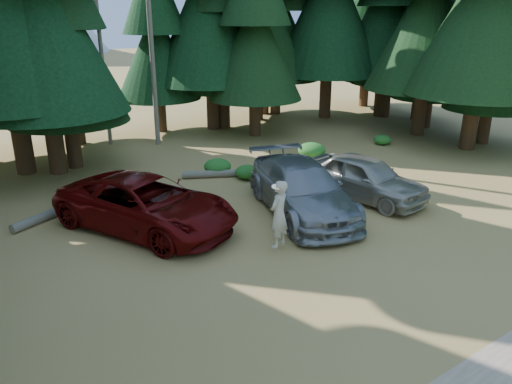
# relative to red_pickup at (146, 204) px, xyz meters

# --- Properties ---
(ground) EXTENTS (160.00, 160.00, 0.00)m
(ground) POSITION_rel_red_pickup_xyz_m (3.94, -4.90, -0.85)
(ground) COLOR #9D7F42
(ground) RESTS_ON ground
(forest_belt_north) EXTENTS (36.00, 7.00, 22.00)m
(forest_belt_north) POSITION_rel_red_pickup_xyz_m (3.94, 10.10, -0.85)
(forest_belt_north) COLOR black
(forest_belt_north) RESTS_ON ground
(forest_belt_east) EXTENTS (6.00, 22.00, 22.00)m
(forest_belt_east) POSITION_rel_red_pickup_xyz_m (19.44, -0.90, -0.85)
(forest_belt_east) COLOR black
(forest_belt_east) RESTS_ON ground
(snag_front) EXTENTS (0.24, 0.24, 12.00)m
(snag_front) POSITION_rel_red_pickup_xyz_m (4.74, 9.60, 5.15)
(snag_front) COLOR #72675B
(snag_front) RESTS_ON ground
(snag_back) EXTENTS (0.20, 0.20, 10.00)m
(snag_back) POSITION_rel_red_pickup_xyz_m (2.74, 11.10, 4.15)
(snag_back) COLOR #72675B
(snag_back) RESTS_ON ground
(red_pickup) EXTENTS (5.06, 6.71, 1.69)m
(red_pickup) POSITION_rel_red_pickup_xyz_m (0.00, 0.00, 0.00)
(red_pickup) COLOR #5E0808
(red_pickup) RESTS_ON ground
(silver_minivan_center) EXTENTS (4.18, 6.45, 1.74)m
(silver_minivan_center) POSITION_rel_red_pickup_xyz_m (4.90, -1.78, 0.02)
(silver_minivan_center) COLOR #929499
(silver_minivan_center) RESTS_ON ground
(silver_minivan_right) EXTENTS (2.57, 4.98, 1.62)m
(silver_minivan_right) POSITION_rel_red_pickup_xyz_m (7.71, -2.03, -0.04)
(silver_minivan_right) COLOR #AEA89B
(silver_minivan_right) RESTS_ON ground
(frisbee_player) EXTENTS (0.86, 0.73, 2.00)m
(frisbee_player) POSITION_rel_red_pickup_xyz_m (2.49, -3.63, 0.31)
(frisbee_player) COLOR beige
(frisbee_player) RESTS_ON ground
(log_left) EXTENTS (4.02, 2.13, 0.31)m
(log_left) POSITION_rel_red_pickup_xyz_m (-1.71, 2.98, -0.69)
(log_left) COLOR #72675B
(log_left) RESTS_ON ground
(log_mid) EXTENTS (3.45, 1.97, 0.31)m
(log_mid) POSITION_rel_red_pickup_xyz_m (4.87, 3.03, -0.69)
(log_mid) COLOR #72675B
(log_mid) RESTS_ON ground
(log_right) EXTENTS (5.00, 0.51, 0.32)m
(log_right) POSITION_rel_red_pickup_xyz_m (7.83, 2.21, -0.69)
(log_right) COLOR #72675B
(log_right) RESTS_ON ground
(shrub_far_left) EXTENTS (0.99, 0.99, 0.54)m
(shrub_far_left) POSITION_rel_red_pickup_xyz_m (-1.54, 3.28, -0.58)
(shrub_far_left) COLOR #246F21
(shrub_far_left) RESTS_ON ground
(shrub_left) EXTENTS (0.84, 0.84, 0.46)m
(shrub_left) POSITION_rel_red_pickup_xyz_m (-0.45, 2.20, -0.61)
(shrub_left) COLOR #246F21
(shrub_left) RESTS_ON ground
(shrub_center_left) EXTENTS (1.17, 1.17, 0.64)m
(shrub_center_left) POSITION_rel_red_pickup_xyz_m (4.78, 3.64, -0.52)
(shrub_center_left) COLOR #246F21
(shrub_center_left) RESTS_ON ground
(shrub_center_right) EXTENTS (1.03, 1.03, 0.57)m
(shrub_center_right) POSITION_rel_red_pickup_xyz_m (5.46, 2.35, -0.56)
(shrub_center_right) COLOR #246F21
(shrub_center_right) RESTS_ON ground
(shrub_right) EXTENTS (0.96, 0.96, 0.53)m
(shrub_right) POSITION_rel_red_pickup_xyz_m (6.99, 1.97, -0.58)
(shrub_right) COLOR #246F21
(shrub_right) RESTS_ON ground
(shrub_far_right) EXTENTS (1.31, 1.31, 0.72)m
(shrub_far_right) POSITION_rel_red_pickup_xyz_m (9.69, 3.19, -0.49)
(shrub_far_right) COLOR #246F21
(shrub_far_right) RESTS_ON ground
(shrub_edge_east) EXTENTS (0.91, 0.91, 0.50)m
(shrub_edge_east) POSITION_rel_red_pickup_xyz_m (14.32, 2.93, -0.60)
(shrub_edge_east) COLOR #246F21
(shrub_edge_east) RESTS_ON ground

